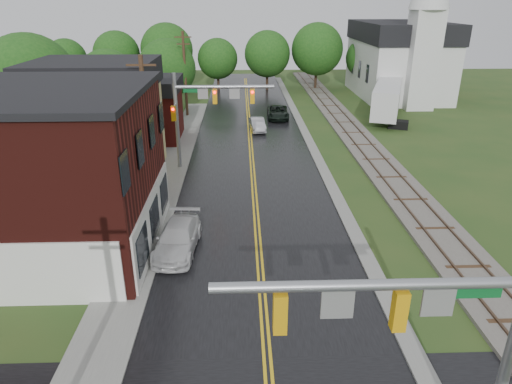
{
  "coord_description": "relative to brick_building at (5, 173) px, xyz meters",
  "views": [
    {
      "loc": [
        -0.85,
        -6.42,
        12.05
      ],
      "look_at": [
        -0.16,
        13.75,
        3.5
      ],
      "focal_mm": 32.0,
      "sensor_mm": 36.0,
      "label": 1
    }
  ],
  "objects": [
    {
      "name": "main_road",
      "position": [
        12.48,
        15.0,
        -4.15
      ],
      "size": [
        10.0,
        90.0,
        0.02
      ],
      "primitive_type": "cube",
      "color": "black",
      "rests_on": "ground"
    },
    {
      "name": "curb_right",
      "position": [
        17.88,
        20.0,
        -4.15
      ],
      "size": [
        0.8,
        70.0,
        0.12
      ],
      "primitive_type": "cube",
      "color": "gray",
      "rests_on": "ground"
    },
    {
      "name": "sidewalk_left",
      "position": [
        6.28,
        10.0,
        -4.15
      ],
      "size": [
        2.4,
        50.0,
        0.12
      ],
      "primitive_type": "cube",
      "color": "gray",
      "rests_on": "ground"
    },
    {
      "name": "brick_building",
      "position": [
        0.0,
        0.0,
        0.0
      ],
      "size": [
        14.3,
        10.3,
        8.3
      ],
      "color": "#42120E",
      "rests_on": "ground"
    },
    {
      "name": "yellow_house",
      "position": [
        1.48,
        11.0,
        -0.95
      ],
      "size": [
        8.0,
        7.0,
        6.4
      ],
      "primitive_type": "cube",
      "color": "tan",
      "rests_on": "ground"
    },
    {
      "name": "darkred_building",
      "position": [
        2.48,
        20.0,
        -1.95
      ],
      "size": [
        7.0,
        6.0,
        4.4
      ],
      "primitive_type": "cube",
      "color": "#3F0F0C",
      "rests_on": "ground"
    },
    {
      "name": "church",
      "position": [
        32.48,
        38.74,
        1.68
      ],
      "size": [
        10.4,
        18.4,
        20.0
      ],
      "color": "silver",
      "rests_on": "ground"
    },
    {
      "name": "railroad",
      "position": [
        22.48,
        20.0,
        -4.05
      ],
      "size": [
        3.2,
        80.0,
        0.3
      ],
      "color": "#59544C",
      "rests_on": "ground"
    },
    {
      "name": "traffic_signal_near",
      "position": [
        15.96,
        -13.0,
        0.82
      ],
      "size": [
        7.34,
        0.3,
        7.2
      ],
      "color": "gray",
      "rests_on": "ground"
    },
    {
      "name": "traffic_signal_far",
      "position": [
        9.01,
        12.0,
        0.82
      ],
      "size": [
        7.34,
        0.43,
        7.2
      ],
      "color": "gray",
      "rests_on": "ground"
    },
    {
      "name": "utility_pole_b",
      "position": [
        5.68,
        7.0,
        0.57
      ],
      "size": [
        1.8,
        0.28,
        9.0
      ],
      "color": "#382616",
      "rests_on": "ground"
    },
    {
      "name": "utility_pole_c",
      "position": [
        5.68,
        29.0,
        0.57
      ],
      "size": [
        1.8,
        0.28,
        9.0
      ],
      "color": "#382616",
      "rests_on": "ground"
    },
    {
      "name": "tree_left_b",
      "position": [
        -5.36,
        16.9,
        1.57
      ],
      "size": [
        7.6,
        7.6,
        9.69
      ],
      "color": "black",
      "rests_on": "ground"
    },
    {
      "name": "tree_left_c",
      "position": [
        -1.36,
        24.9,
        0.36
      ],
      "size": [
        6.0,
        6.0,
        7.65
      ],
      "color": "black",
      "rests_on": "ground"
    },
    {
      "name": "tree_left_e",
      "position": [
        3.64,
        30.9,
        0.66
      ],
      "size": [
        6.4,
        6.4,
        8.16
      ],
      "color": "black",
      "rests_on": "ground"
    },
    {
      "name": "suv_dark",
      "position": [
        15.68,
        27.54,
        -3.47
      ],
      "size": [
        2.39,
        4.95,
        1.36
      ],
      "primitive_type": "imported",
      "rotation": [
        0.0,
        0.0,
        -0.03
      ],
      "color": "black",
      "rests_on": "ground"
    },
    {
      "name": "sedan_silver",
      "position": [
        13.28,
        22.64,
        -3.54
      ],
      "size": [
        1.64,
        3.84,
        1.23
      ],
      "primitive_type": "imported",
      "rotation": [
        0.0,
        0.0,
        0.09
      ],
      "color": "#ABABB0",
      "rests_on": "ground"
    },
    {
      "name": "pickup_white",
      "position": [
        8.31,
        -0.65,
        -3.45
      ],
      "size": [
        2.35,
        5.0,
        1.41
      ],
      "primitive_type": "imported",
      "rotation": [
        0.0,
        0.0,
        -0.08
      ],
      "color": "silver",
      "rests_on": "ground"
    },
    {
      "name": "semi_trailer",
      "position": [
        27.52,
        27.37,
        -1.92
      ],
      "size": [
        6.38,
        11.93,
        3.74
      ],
      "color": "black",
      "rests_on": "ground"
    }
  ]
}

